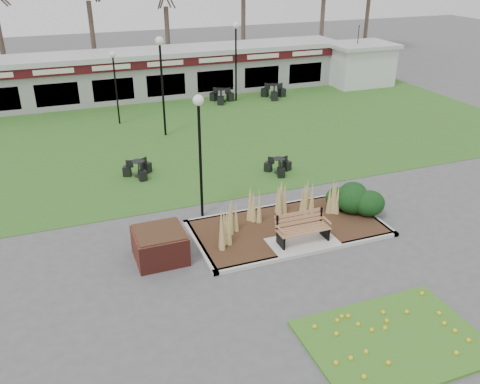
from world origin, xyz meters
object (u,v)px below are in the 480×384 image
object	(u,v)px
bistro_set_c	(274,93)
food_pavilion	(160,73)
lamp_post_mid_left	(161,65)
patio_umbrella	(356,58)
brick_planter	(160,245)
park_bench	(302,227)
lamp_post_near_left	(199,130)
service_hut	(359,64)
bistro_set_d	(222,98)
lamp_post_far_right	(236,44)
lamp_post_mid_right	(114,72)
bistro_set_b	(139,171)
bistro_set_a	(279,168)

from	to	relation	value
bistro_set_c	food_pavilion	bearing A→B (deg)	153.72
lamp_post_mid_left	patio_umbrella	bearing A→B (deg)	21.54
brick_planter	bistro_set_c	size ratio (longest dim) A/B	0.94
brick_planter	park_bench	bearing A→B (deg)	-9.69
lamp_post_near_left	patio_umbrella	xyz separation A→B (m)	(15.59, 14.80, -1.33)
food_pavilion	service_hut	bearing A→B (deg)	-8.27
service_hut	brick_planter	bearing A→B (deg)	-136.48
bistro_set_d	lamp_post_near_left	bearing A→B (deg)	-111.63
brick_planter	patio_umbrella	bearing A→B (deg)	44.03
lamp_post_far_right	lamp_post_mid_left	bearing A→B (deg)	-139.34
park_bench	bistro_set_d	size ratio (longest dim) A/B	1.10
lamp_post_mid_left	lamp_post_far_right	world-z (taller)	lamp_post_mid_left
lamp_post_mid_left	patio_umbrella	distance (m)	15.99
service_hut	lamp_post_far_right	bearing A→B (deg)	-173.97
lamp_post_mid_right	bistro_set_c	bearing A→B (deg)	10.68
bistro_set_b	bistro_set_a	bearing A→B (deg)	-17.42
food_pavilion	lamp_post_mid_right	world-z (taller)	lamp_post_mid_right
brick_planter	service_hut	xyz separation A→B (m)	(17.90, 17.00, 0.97)
service_hut	bistro_set_d	distance (m)	10.54
food_pavilion	patio_umbrella	xyz separation A→B (m)	(13.19, -1.96, 0.36)
lamp_post_far_right	bistro_set_b	bearing A→B (deg)	-129.45
service_hut	bistro_set_a	distance (m)	17.08
food_pavilion	bistro_set_b	bearing A→B (deg)	-107.04
food_pavilion	park_bench	bearing A→B (deg)	-90.00
service_hut	bistro_set_a	xyz separation A→B (m)	(-11.78, -12.31, -1.22)
brick_planter	lamp_post_mid_right	size ratio (longest dim) A/B	0.39
brick_planter	lamp_post_near_left	world-z (taller)	lamp_post_near_left
park_bench	bistro_set_c	world-z (taller)	park_bench
lamp_post_far_right	bistro_set_b	world-z (taller)	lamp_post_far_right
service_hut	bistro_set_b	world-z (taller)	service_hut
lamp_post_far_right	patio_umbrella	world-z (taller)	lamp_post_far_right
lamp_post_mid_left	lamp_post_mid_right	distance (m)	3.39
bistro_set_a	bistro_set_c	bearing A→B (deg)	66.68
brick_planter	food_pavilion	bearing A→B (deg)	76.94
food_pavilion	bistro_set_a	distance (m)	14.43
service_hut	bistro_set_d	bearing A→B (deg)	-174.52
lamp_post_mid_right	bistro_set_b	bearing A→B (deg)	-92.67
lamp_post_near_left	bistro_set_b	bearing A→B (deg)	108.75
park_bench	bistro_set_b	xyz separation A→B (m)	(-3.84, 7.19, -0.34)
lamp_post_mid_left	lamp_post_far_right	xyz separation A→B (m)	(5.63, 4.84, -0.11)
service_hut	bistro_set_a	bearing A→B (deg)	-133.75
brick_planter	lamp_post_far_right	world-z (taller)	lamp_post_far_right
bistro_set_b	bistro_set_c	distance (m)	13.91
service_hut	bistro_set_c	size ratio (longest dim) A/B	2.75
brick_planter	bistro_set_a	distance (m)	7.72
park_bench	bistro_set_a	size ratio (longest dim) A/B	1.45
bistro_set_c	lamp_post_mid_left	bearing A→B (deg)	-150.39
lamp_post_mid_right	lamp_post_far_right	bearing A→B (deg)	15.75
bistro_set_a	bistro_set_d	size ratio (longest dim) A/B	0.76
park_bench	bistro_set_c	size ratio (longest dim) A/B	1.06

